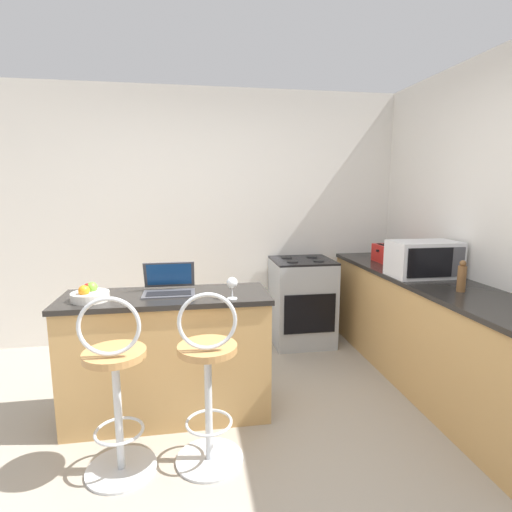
{
  "coord_description": "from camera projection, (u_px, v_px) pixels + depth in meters",
  "views": [
    {
      "loc": [
        -0.19,
        -1.98,
        1.6
      ],
      "look_at": [
        0.4,
        1.6,
        0.98
      ],
      "focal_mm": 28.0,
      "sensor_mm": 36.0,
      "label": 1
    }
  ],
  "objects": [
    {
      "name": "toaster",
      "position": [
        386.0,
        254.0,
        3.9
      ],
      "size": [
        0.19,
        0.31,
        0.17
      ],
      "color": "red",
      "rests_on": "counter_right"
    },
    {
      "name": "fruit_bowl",
      "position": [
        90.0,
        295.0,
        2.58
      ],
      "size": [
        0.24,
        0.24,
        0.11
      ],
      "color": "silver",
      "rests_on": "breakfast_bar"
    },
    {
      "name": "microwave",
      "position": [
        424.0,
        259.0,
        3.27
      ],
      "size": [
        0.54,
        0.33,
        0.29
      ],
      "color": "silver",
      "rests_on": "counter_right"
    },
    {
      "name": "bar_stool_near",
      "position": [
        116.0,
        390.0,
        2.2
      ],
      "size": [
        0.4,
        0.4,
        1.06
      ],
      "color": "silver",
      "rests_on": "ground_plane"
    },
    {
      "name": "bar_stool_far",
      "position": [
        208.0,
        383.0,
        2.28
      ],
      "size": [
        0.4,
        0.4,
        1.06
      ],
      "color": "silver",
      "rests_on": "ground_plane"
    },
    {
      "name": "laptop",
      "position": [
        169.0,
        285.0,
        2.78
      ],
      "size": [
        0.35,
        0.27,
        0.21
      ],
      "color": "#47474C",
      "rests_on": "breakfast_bar"
    },
    {
      "name": "counter_right",
      "position": [
        429.0,
        332.0,
        3.26
      ],
      "size": [
        0.6,
        2.73,
        0.88
      ],
      "color": "tan",
      "rests_on": "ground_plane"
    },
    {
      "name": "breakfast_bar",
      "position": [
        168.0,
        356.0,
        2.8
      ],
      "size": [
        1.41,
        0.52,
        0.88
      ],
      "color": "tan",
      "rests_on": "ground_plane"
    },
    {
      "name": "wall_back",
      "position": [
        208.0,
        217.0,
        4.18
      ],
      "size": [
        12.0,
        0.06,
        2.6
      ],
      "color": "silver",
      "rests_on": "ground_plane"
    },
    {
      "name": "ground_plane",
      "position": [
        231.0,
        479.0,
        2.23
      ],
      "size": [
        20.0,
        20.0,
        0.0
      ],
      "primitive_type": "plane",
      "color": "gray"
    },
    {
      "name": "stove_range",
      "position": [
        302.0,
        301.0,
        4.15
      ],
      "size": [
        0.6,
        0.59,
        0.89
      ],
      "color": "#9EA3A8",
      "rests_on": "ground_plane"
    },
    {
      "name": "wine_glass_tall",
      "position": [
        232.0,
        284.0,
        2.61
      ],
      "size": [
        0.07,
        0.07,
        0.15
      ],
      "color": "silver",
      "rests_on": "breakfast_bar"
    },
    {
      "name": "pepper_mill",
      "position": [
        462.0,
        277.0,
        2.8
      ],
      "size": [
        0.06,
        0.06,
        0.22
      ],
      "color": "brown",
      "rests_on": "counter_right"
    }
  ]
}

